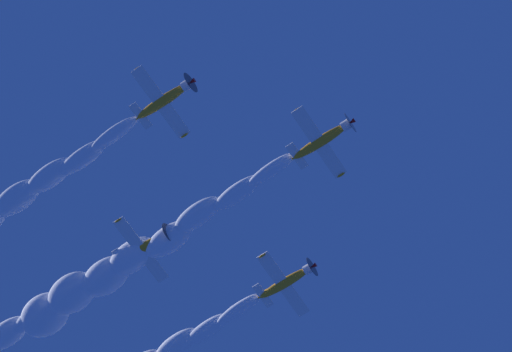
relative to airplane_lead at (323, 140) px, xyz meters
name	(u,v)px	position (x,y,z in m)	size (l,w,h in m)	color
airplane_lead	(323,140)	(0.00, 0.00, 0.00)	(8.47, 7.55, 2.71)	orange
airplane_left_wingman	(287,282)	(-11.58, -11.90, 1.39)	(8.48, 7.55, 2.75)	orange
airplane_right_wingman	(165,100)	(12.22, -11.13, 0.85)	(8.47, 7.52, 3.16)	orange
airplane_slot_tail	(145,247)	(0.19, -22.54, 1.77)	(8.48, 7.52, 3.12)	orange
smoke_trail_lead	(107,274)	(-0.33, -28.22, 2.77)	(5.15, 37.40, 6.63)	white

